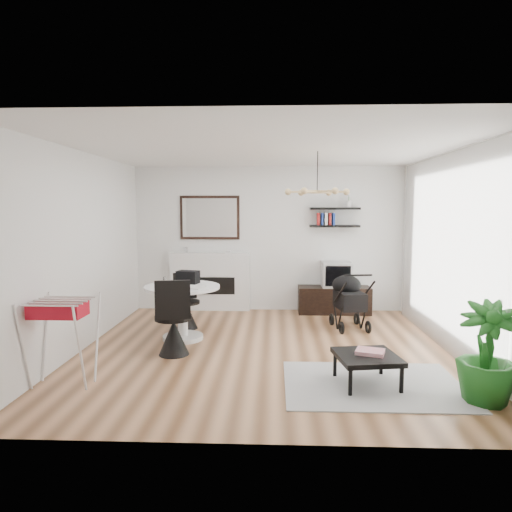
{
  "coord_description": "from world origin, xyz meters",
  "views": [
    {
      "loc": [
        0.12,
        -6.05,
        1.93
      ],
      "look_at": [
        -0.15,
        0.4,
        1.25
      ],
      "focal_mm": 32.0,
      "sensor_mm": 36.0,
      "label": 1
    }
  ],
  "objects_px": {
    "tv_console": "(334,300)",
    "potted_plant": "(487,353)",
    "dining_table": "(182,304)",
    "stroller": "(349,303)",
    "drying_rack": "(62,340)",
    "coffee_table": "(367,358)",
    "fireplace": "(210,274)",
    "crt_tv": "(336,274)"
  },
  "relations": [
    {
      "from": "tv_console",
      "to": "potted_plant",
      "type": "relative_size",
      "value": 1.29
    },
    {
      "from": "tv_console",
      "to": "dining_table",
      "type": "bearing_deg",
      "value": -143.68
    },
    {
      "from": "stroller",
      "to": "tv_console",
      "type": "bearing_deg",
      "value": 86.06
    },
    {
      "from": "drying_rack",
      "to": "potted_plant",
      "type": "relative_size",
      "value": 0.94
    },
    {
      "from": "dining_table",
      "to": "coffee_table",
      "type": "relative_size",
      "value": 1.49
    },
    {
      "from": "fireplace",
      "to": "coffee_table",
      "type": "relative_size",
      "value": 2.94
    },
    {
      "from": "dining_table",
      "to": "potted_plant",
      "type": "xyz_separation_m",
      "value": [
        3.44,
        -2.06,
        -0.02
      ]
    },
    {
      "from": "dining_table",
      "to": "tv_console",
      "type": "bearing_deg",
      "value": 36.32
    },
    {
      "from": "dining_table",
      "to": "coffee_table",
      "type": "xyz_separation_m",
      "value": [
        2.36,
        -1.65,
        -0.22
      ]
    },
    {
      "from": "tv_console",
      "to": "drying_rack",
      "type": "relative_size",
      "value": 1.37
    },
    {
      "from": "dining_table",
      "to": "stroller",
      "type": "height_order",
      "value": "stroller"
    },
    {
      "from": "dining_table",
      "to": "drying_rack",
      "type": "xyz_separation_m",
      "value": [
        -0.95,
        -1.8,
        -0.03
      ]
    },
    {
      "from": "drying_rack",
      "to": "fireplace",
      "type": "bearing_deg",
      "value": 74.13
    },
    {
      "from": "coffee_table",
      "to": "fireplace",
      "type": "bearing_deg",
      "value": 121.67
    },
    {
      "from": "coffee_table",
      "to": "potted_plant",
      "type": "xyz_separation_m",
      "value": [
        1.09,
        -0.4,
        0.2
      ]
    },
    {
      "from": "fireplace",
      "to": "crt_tv",
      "type": "relative_size",
      "value": 4.09
    },
    {
      "from": "crt_tv",
      "to": "drying_rack",
      "type": "height_order",
      "value": "drying_rack"
    },
    {
      "from": "crt_tv",
      "to": "fireplace",
      "type": "bearing_deg",
      "value": 175.96
    },
    {
      "from": "dining_table",
      "to": "potted_plant",
      "type": "height_order",
      "value": "potted_plant"
    },
    {
      "from": "coffee_table",
      "to": "potted_plant",
      "type": "distance_m",
      "value": 1.18
    },
    {
      "from": "crt_tv",
      "to": "coffee_table",
      "type": "xyz_separation_m",
      "value": [
        -0.12,
        -3.45,
        -0.42
      ]
    },
    {
      "from": "tv_console",
      "to": "potted_plant",
      "type": "bearing_deg",
      "value": -75.44
    },
    {
      "from": "crt_tv",
      "to": "potted_plant",
      "type": "bearing_deg",
      "value": -75.92
    },
    {
      "from": "potted_plant",
      "to": "crt_tv",
      "type": "bearing_deg",
      "value": 104.08
    },
    {
      "from": "fireplace",
      "to": "stroller",
      "type": "height_order",
      "value": "fireplace"
    },
    {
      "from": "fireplace",
      "to": "stroller",
      "type": "bearing_deg",
      "value": -26.52
    },
    {
      "from": "crt_tv",
      "to": "tv_console",
      "type": "bearing_deg",
      "value": 174.63
    },
    {
      "from": "fireplace",
      "to": "potted_plant",
      "type": "height_order",
      "value": "fireplace"
    },
    {
      "from": "crt_tv",
      "to": "coffee_table",
      "type": "height_order",
      "value": "crt_tv"
    },
    {
      "from": "crt_tv",
      "to": "dining_table",
      "type": "height_order",
      "value": "crt_tv"
    },
    {
      "from": "drying_rack",
      "to": "potted_plant",
      "type": "height_order",
      "value": "potted_plant"
    },
    {
      "from": "stroller",
      "to": "potted_plant",
      "type": "xyz_separation_m",
      "value": [
        0.9,
        -2.81,
        0.1
      ]
    },
    {
      "from": "fireplace",
      "to": "crt_tv",
      "type": "xyz_separation_m",
      "value": [
        2.35,
        -0.17,
        0.04
      ]
    },
    {
      "from": "crt_tv",
      "to": "dining_table",
      "type": "xyz_separation_m",
      "value": [
        -2.48,
        -1.79,
        -0.19
      ]
    },
    {
      "from": "coffee_table",
      "to": "dining_table",
      "type": "bearing_deg",
      "value": 144.95
    },
    {
      "from": "tv_console",
      "to": "coffee_table",
      "type": "distance_m",
      "value": 3.45
    },
    {
      "from": "fireplace",
      "to": "tv_console",
      "type": "relative_size",
      "value": 1.65
    },
    {
      "from": "fireplace",
      "to": "tv_console",
      "type": "xyz_separation_m",
      "value": [
        2.32,
        -0.16,
        -0.44
      ]
    },
    {
      "from": "dining_table",
      "to": "stroller",
      "type": "bearing_deg",
      "value": 16.54
    },
    {
      "from": "drying_rack",
      "to": "coffee_table",
      "type": "height_order",
      "value": "drying_rack"
    },
    {
      "from": "tv_console",
      "to": "crt_tv",
      "type": "xyz_separation_m",
      "value": [
        0.03,
        -0.0,
        0.48
      ]
    },
    {
      "from": "tv_console",
      "to": "dining_table",
      "type": "height_order",
      "value": "dining_table"
    }
  ]
}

